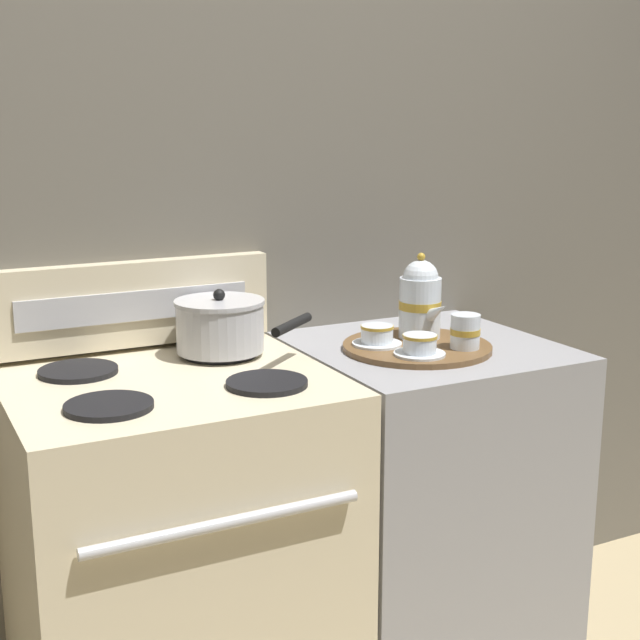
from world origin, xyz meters
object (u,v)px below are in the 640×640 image
at_px(teapot, 421,300).
at_px(creamer_jug, 465,331).
at_px(stove, 178,569).
at_px(teacup_left, 377,335).
at_px(saucepan, 221,325).
at_px(teacup_right, 420,345).
at_px(serving_tray, 417,347).

relative_size(teapot, creamer_jug, 2.58).
xyz_separation_m(stove, teacup_left, (0.52, 0.01, 0.48)).
height_order(teapot, teacup_left, teapot).
distance_m(saucepan, creamer_jug, 0.58).
relative_size(teapot, teacup_left, 1.77).
bearing_deg(teapot, saucepan, 167.37).
bearing_deg(creamer_jug, saucepan, 154.67).
bearing_deg(creamer_jug, teacup_right, -178.09).
height_order(saucepan, teacup_right, saucepan).
distance_m(saucepan, teapot, 0.50).
xyz_separation_m(serving_tray, teacup_right, (-0.05, -0.09, 0.03)).
distance_m(teapot, teacup_left, 0.15).
relative_size(saucepan, serving_tray, 0.87).
bearing_deg(teapot, serving_tray, -128.36).
bearing_deg(teapot, teacup_right, -123.37).
distance_m(stove, saucepan, 0.56).
relative_size(saucepan, teacup_left, 2.60).
relative_size(stove, serving_tray, 2.52).
bearing_deg(teacup_right, serving_tray, 60.08).
bearing_deg(serving_tray, saucepan, 159.65).
height_order(serving_tray, teacup_left, teacup_left).
relative_size(stove, creamer_jug, 11.03).
xyz_separation_m(saucepan, serving_tray, (0.44, -0.16, -0.07)).
bearing_deg(teapot, teacup_left, -172.93).
xyz_separation_m(teacup_left, teacup_right, (0.04, -0.13, 0.00)).
bearing_deg(serving_tray, teapot, 51.64).
relative_size(serving_tray, teacup_left, 3.00).
xyz_separation_m(stove, teapot, (0.65, 0.03, 0.56)).
relative_size(stove, teapot, 4.27).
bearing_deg(saucepan, creamer_jug, -25.33).
height_order(stove, teacup_right, teacup_right).
bearing_deg(teacup_left, teacup_right, -72.45).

